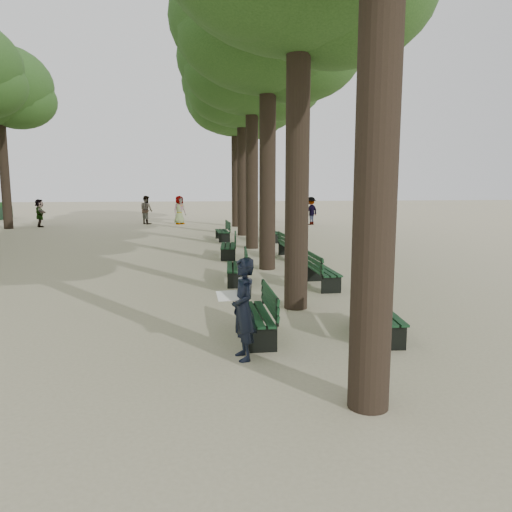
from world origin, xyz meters
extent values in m
plane|color=#BBB18E|center=(0.00, 0.00, 0.00)|extent=(120.00, 120.00, 0.00)
cylinder|color=#33261C|center=(1.50, -2.00, 3.75)|extent=(0.52, 0.52, 7.50)
cylinder|color=#33261C|center=(1.50, 3.00, 3.75)|extent=(0.52, 0.52, 7.50)
cylinder|color=#33261C|center=(1.50, 8.00, 3.75)|extent=(0.52, 0.52, 7.50)
ellipsoid|color=#224818|center=(1.50, 8.00, 7.70)|extent=(6.00, 6.00, 4.50)
cylinder|color=#33261C|center=(1.50, 13.00, 3.75)|extent=(0.52, 0.52, 7.50)
ellipsoid|color=#224818|center=(1.50, 13.00, 7.70)|extent=(6.00, 6.00, 4.50)
cylinder|color=#33261C|center=(1.50, 18.00, 3.75)|extent=(0.52, 0.52, 7.50)
ellipsoid|color=#224818|center=(1.50, 18.00, 7.70)|extent=(6.00, 6.00, 4.50)
cylinder|color=#33261C|center=(1.50, 23.00, 3.75)|extent=(0.52, 0.52, 7.50)
ellipsoid|color=#224818|center=(1.50, 23.00, 7.70)|extent=(6.00, 6.00, 4.50)
cylinder|color=#33261C|center=(-12.00, 23.00, 4.00)|extent=(0.52, 0.52, 8.00)
cube|color=black|center=(0.35, 0.94, 0.23)|extent=(0.58, 1.82, 0.45)
cube|color=black|center=(0.35, 0.94, 0.45)|extent=(0.60, 1.82, 0.04)
cube|color=black|center=(0.63, 0.95, 0.72)|extent=(0.10, 1.80, 0.40)
cube|color=black|center=(0.35, 5.94, 0.23)|extent=(0.62, 1.83, 0.45)
cube|color=black|center=(0.35, 5.94, 0.45)|extent=(0.64, 1.83, 0.04)
cube|color=black|center=(0.63, 5.93, 0.72)|extent=(0.14, 1.80, 0.40)
cube|color=black|center=(0.35, 10.50, 0.23)|extent=(0.64, 1.83, 0.45)
cube|color=black|center=(0.35, 10.50, 0.45)|extent=(0.66, 1.83, 0.04)
cube|color=black|center=(0.63, 10.48, 0.72)|extent=(0.16, 1.80, 0.40)
cube|color=black|center=(0.35, 15.85, 0.23)|extent=(0.64, 1.83, 0.45)
cube|color=black|center=(0.35, 15.85, 0.45)|extent=(0.66, 1.83, 0.04)
cube|color=black|center=(0.63, 15.87, 0.72)|extent=(0.16, 1.80, 0.40)
cube|color=black|center=(2.65, 0.80, 0.23)|extent=(0.63, 1.83, 0.45)
cube|color=black|center=(2.65, 0.80, 0.45)|extent=(0.65, 1.83, 0.04)
cube|color=black|center=(2.37, 0.82, 0.72)|extent=(0.15, 1.80, 0.40)
cube|color=black|center=(2.65, 5.11, 0.23)|extent=(0.61, 1.82, 0.45)
cube|color=black|center=(2.65, 5.11, 0.45)|extent=(0.63, 1.82, 0.04)
cube|color=black|center=(2.37, 5.10, 0.72)|extent=(0.13, 1.80, 0.40)
cube|color=black|center=(2.65, 10.19, 0.23)|extent=(0.63, 1.83, 0.45)
cube|color=black|center=(2.65, 10.19, 0.45)|extent=(0.65, 1.83, 0.04)
cube|color=black|center=(2.37, 10.18, 0.72)|extent=(0.15, 1.80, 0.40)
cube|color=black|center=(2.65, 15.28, 0.23)|extent=(0.73, 1.85, 0.45)
cube|color=black|center=(2.65, 15.28, 0.45)|extent=(0.75, 1.85, 0.04)
cube|color=black|center=(2.37, 15.24, 0.72)|extent=(0.25, 1.79, 0.40)
imported|color=black|center=(0.07, -0.11, 0.83)|extent=(0.46, 0.72, 1.65)
cube|color=white|center=(-0.18, -0.11, 1.05)|extent=(0.37, 0.29, 0.12)
imported|color=#262628|center=(-2.05, 24.98, 0.92)|extent=(0.92, 0.87, 1.84)
imported|color=#262628|center=(3.19, 21.76, 0.84)|extent=(0.89, 0.97, 1.69)
imported|color=#262628|center=(-10.47, 23.92, 0.85)|extent=(0.97, 1.58, 1.71)
imported|color=#262628|center=(-4.21, 25.36, 0.92)|extent=(0.86, 0.93, 1.85)
imported|color=#262628|center=(6.36, 23.70, 0.89)|extent=(1.12, 1.00, 1.78)
camera|label=1|loc=(-0.56, -7.81, 2.86)|focal=35.00mm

